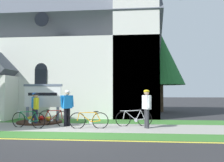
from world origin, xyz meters
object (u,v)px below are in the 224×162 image
object	(u,v)px
church_sign	(43,97)
bicycle_white	(134,118)
cyclist_in_red_jersey	(36,107)
roadside_conifer	(161,60)
cyclist_in_orange_jersey	(147,105)
bicycle_red	(28,120)
cyclist_in_green_jersey	(67,105)
cyclist_in_blue_jersey	(34,105)
bicycle_green	(53,118)
bicycle_black	(89,120)

from	to	relation	value
church_sign	bicycle_white	world-z (taller)	church_sign
church_sign	cyclist_in_red_jersey	world-z (taller)	church_sign
roadside_conifer	cyclist_in_orange_jersey	bearing A→B (deg)	-100.20
bicycle_red	cyclist_in_red_jersey	world-z (taller)	cyclist_in_red_jersey
cyclist_in_green_jersey	cyclist_in_orange_jersey	bearing A→B (deg)	-4.30
roadside_conifer	bicycle_white	bearing A→B (deg)	-104.40
cyclist_in_green_jersey	cyclist_in_orange_jersey	world-z (taller)	cyclist_in_orange_jersey
church_sign	cyclist_in_blue_jersey	world-z (taller)	church_sign
cyclist_in_red_jersey	cyclist_in_orange_jersey	xyz separation A→B (m)	(5.42, -0.58, 0.12)
bicycle_green	bicycle_red	world-z (taller)	bicycle_red
bicycle_black	bicycle_green	distance (m)	2.02
cyclist_in_blue_jersey	bicycle_green	bearing A→B (deg)	-31.20
church_sign	cyclist_in_blue_jersey	size ratio (longest dim) A/B	1.35
bicycle_white	cyclist_in_green_jersey	xyz separation A→B (m)	(-3.19, -0.32, 0.64)
bicycle_green	church_sign	bearing A→B (deg)	128.29
cyclist_in_orange_jersey	bicycle_black	bearing A→B (deg)	-172.81
cyclist_in_green_jersey	cyclist_in_red_jersey	bearing A→B (deg)	169.75
cyclist_in_green_jersey	cyclist_in_blue_jersey	xyz separation A→B (m)	(-2.02, 0.90, -0.08)
bicycle_black	bicycle_white	size ratio (longest dim) A/B	1.01
cyclist_in_green_jersey	cyclist_in_orange_jersey	xyz separation A→B (m)	(3.76, -0.28, 0.01)
bicycle_red	bicycle_white	size ratio (longest dim) A/B	1.00
bicycle_white	cyclist_in_orange_jersey	distance (m)	1.05
bicycle_green	cyclist_in_red_jersey	bearing A→B (deg)	168.39
church_sign	bicycle_white	xyz separation A→B (m)	(4.98, -1.16, -0.99)
bicycle_green	roadside_conifer	distance (m)	11.65
cyclist_in_green_jersey	bicycle_red	bearing A→B (deg)	-158.54
cyclist_in_red_jersey	cyclist_in_blue_jersey	xyz separation A→B (m)	(-0.35, 0.60, 0.02)
cyclist_in_red_jersey	cyclist_in_blue_jersey	world-z (taller)	cyclist_in_blue_jersey
bicycle_white	roadside_conifer	bearing A→B (deg)	75.60
cyclist_in_green_jersey	roadside_conifer	world-z (taller)	roadside_conifer
cyclist_in_green_jersey	cyclist_in_blue_jersey	world-z (taller)	cyclist_in_green_jersey
roadside_conifer	cyclist_in_green_jersey	bearing A→B (deg)	-120.81
bicycle_black	cyclist_in_blue_jersey	world-z (taller)	cyclist_in_blue_jersey
bicycle_white	cyclist_in_blue_jersey	world-z (taller)	cyclist_in_blue_jersey
bicycle_green	bicycle_black	bearing A→B (deg)	-20.62
bicycle_red	roadside_conifer	size ratio (longest dim) A/B	0.27
cyclist_in_orange_jersey	roadside_conifer	xyz separation A→B (m)	(1.70, 9.43, 3.35)
church_sign	cyclist_in_green_jersey	distance (m)	2.35
bicycle_green	roadside_conifer	xyz separation A→B (m)	(6.16, 9.04, 3.99)
bicycle_red	cyclist_in_red_jersey	size ratio (longest dim) A/B	1.10
bicycle_white	cyclist_in_green_jersey	size ratio (longest dim) A/B	1.01
bicycle_green	cyclist_in_blue_jersey	bearing A→B (deg)	148.80
bicycle_green	cyclist_in_orange_jersey	distance (m)	4.53
bicycle_red	cyclist_in_green_jersey	distance (m)	1.85
bicycle_red	roadside_conifer	xyz separation A→B (m)	(7.07, 9.78, 4.00)
bicycle_black	cyclist_in_orange_jersey	size ratio (longest dim) A/B	1.01
bicycle_black	roadside_conifer	world-z (taller)	roadside_conifer
cyclist_in_blue_jersey	bicycle_white	bearing A→B (deg)	-6.32
bicycle_green	roadside_conifer	world-z (taller)	roadside_conifer
bicycle_red	roadside_conifer	distance (m)	12.72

